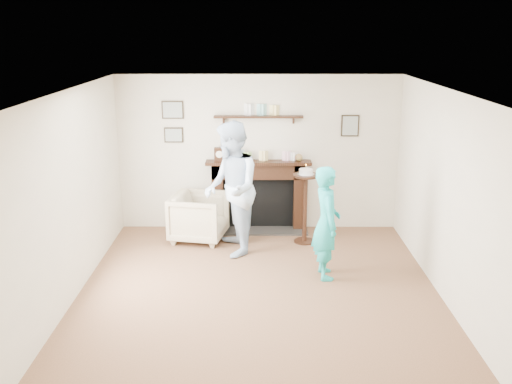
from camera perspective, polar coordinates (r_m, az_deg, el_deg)
ground at (r=7.21m, az=0.27°, el=-10.16°), size 5.00×5.00×0.00m
room_shell at (r=7.33m, az=0.26°, el=3.75°), size 4.54×5.02×2.52m
armchair at (r=9.00m, az=-5.65°, el=-4.74°), size 0.95×0.93×0.74m
man at (r=8.47m, az=-2.41°, el=-6.05°), size 0.90×1.07×1.94m
woman at (r=7.76m, az=6.87°, el=-8.31°), size 0.41×0.58×1.50m
pedestal_table at (r=8.65m, az=4.96°, el=-0.27°), size 0.39×0.39×1.24m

